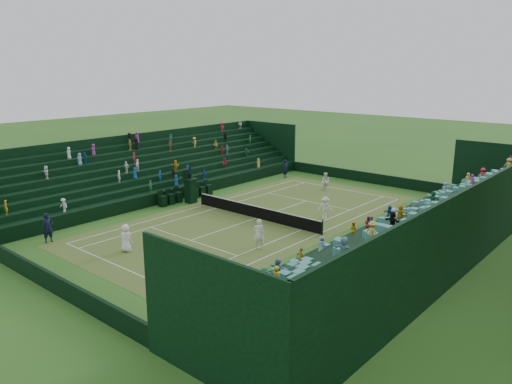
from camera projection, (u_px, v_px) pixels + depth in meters
ground at (256, 218)px, 36.58m from camera, size 160.00×160.00×0.00m
court_surface at (256, 218)px, 36.58m from camera, size 12.97×26.77×0.01m
perimeter_wall_north at (364, 177)px, 48.11m from camera, size 17.17×0.20×1.00m
perimeter_wall_south at (47, 280)px, 24.81m from camera, size 17.17×0.20×1.00m
perimeter_wall_east at (359, 237)px, 31.08m from camera, size 0.20×31.77×1.00m
perimeter_wall_west at (180, 193)px, 41.84m from camera, size 0.20×31.77×1.00m
north_grandstand at (425, 235)px, 28.17m from camera, size 6.60×32.00×4.90m
south_grandstand at (148, 174)px, 44.24m from camera, size 6.60×32.00×4.90m
tennis_net at (256, 212)px, 36.45m from camera, size 11.67×0.10×1.06m
umpire_chair at (190, 187)px, 40.59m from camera, size 0.95×0.95×2.99m
courtside_chairs at (186, 195)px, 41.50m from camera, size 0.57×5.54×1.24m
player_near_west at (126, 238)px, 29.83m from camera, size 0.97×0.79×1.70m
player_near_east at (259, 234)px, 30.15m from camera, size 0.84×0.82×1.94m
player_far_west at (326, 182)px, 44.62m from camera, size 0.86×0.70×1.65m
player_far_east at (325, 208)px, 36.38m from camera, size 1.20×1.17×1.64m
line_judge_north at (286, 169)px, 49.90m from camera, size 0.53×0.73×1.84m
line_judge_south at (48, 228)px, 31.37m from camera, size 0.54×0.75×1.92m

